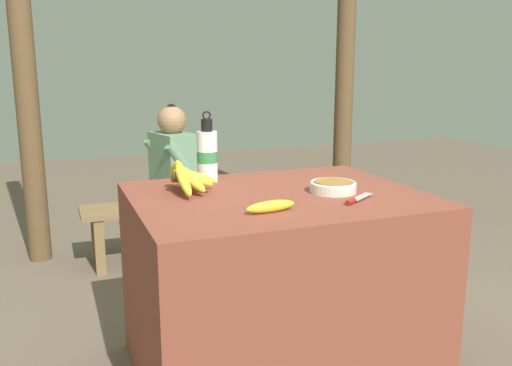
{
  "coord_description": "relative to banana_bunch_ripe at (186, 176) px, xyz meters",
  "views": [
    {
      "loc": [
        -0.84,
        -1.94,
        1.29
      ],
      "look_at": [
        -0.07,
        0.05,
        0.83
      ],
      "focal_mm": 38.0,
      "sensor_mm": 36.0,
      "label": 1
    }
  ],
  "objects": [
    {
      "name": "banana_bunch_ripe",
      "position": [
        0.0,
        0.0,
        0.0
      ],
      "size": [
        0.2,
        0.32,
        0.15
      ],
      "color": "#4C381E",
      "rests_on": "market_counter"
    },
    {
      "name": "support_post_far",
      "position": [
        1.71,
        1.7,
        0.41
      ],
      "size": [
        0.15,
        0.15,
        2.53
      ],
      "color": "brown",
      "rests_on": "ground_plane"
    },
    {
      "name": "support_post_near",
      "position": [
        -0.62,
        1.7,
        0.41
      ],
      "size": [
        0.15,
        0.15,
        2.53
      ],
      "color": "brown",
      "rests_on": "ground_plane"
    },
    {
      "name": "serving_bowl",
      "position": [
        0.56,
        -0.21,
        -0.04
      ],
      "size": [
        0.19,
        0.19,
        0.05
      ],
      "color": "silver",
      "rests_on": "market_counter"
    },
    {
      "name": "wooden_bench",
      "position": [
        0.55,
        1.39,
        -0.52
      ],
      "size": [
        1.81,
        0.32,
        0.39
      ],
      "color": "brown",
      "rests_on": "ground_plane"
    },
    {
      "name": "seated_vendor",
      "position": [
        0.2,
        1.35,
        -0.26
      ],
      "size": [
        0.45,
        0.42,
        1.05
      ],
      "rotation": [
        0.0,
        0.0,
        3.38
      ],
      "color": "#473828",
      "rests_on": "ground_plane"
    },
    {
      "name": "knife",
      "position": [
        0.56,
        -0.38,
        -0.06
      ],
      "size": [
        0.18,
        0.13,
        0.02
      ],
      "rotation": [
        0.0,
        0.0,
        0.58
      ],
      "color": "#BCBCC1",
      "rests_on": "market_counter"
    },
    {
      "name": "water_bottle",
      "position": [
        0.14,
        0.17,
        0.05
      ],
      "size": [
        0.09,
        0.09,
        0.31
      ],
      "color": "white",
      "rests_on": "market_counter"
    },
    {
      "name": "market_counter",
      "position": [
        0.34,
        -0.15,
        -0.46
      ],
      "size": [
        1.15,
        0.91,
        0.79
      ],
      "color": "brown",
      "rests_on": "ground_plane"
    },
    {
      "name": "loose_banana_front",
      "position": [
        0.2,
        -0.4,
        -0.05
      ],
      "size": [
        0.2,
        0.07,
        0.04
      ],
      "rotation": [
        0.0,
        0.0,
        0.13
      ],
      "color": "yellow",
      "rests_on": "market_counter"
    },
    {
      "name": "banana_bunch_green",
      "position": [
        1.07,
        1.39,
        -0.4
      ],
      "size": [
        0.17,
        0.27,
        0.14
      ],
      "color": "#4C381E",
      "rests_on": "wooden_bench"
    }
  ]
}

